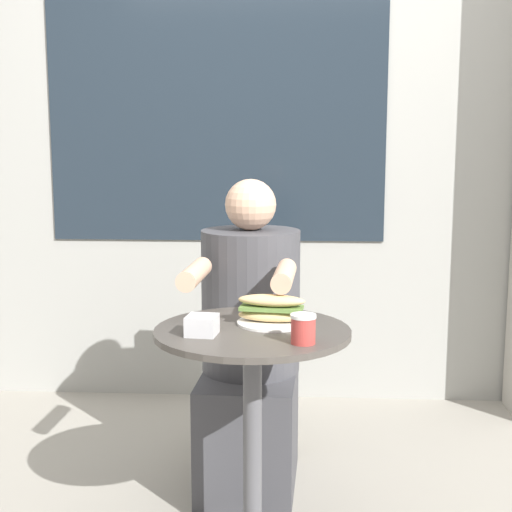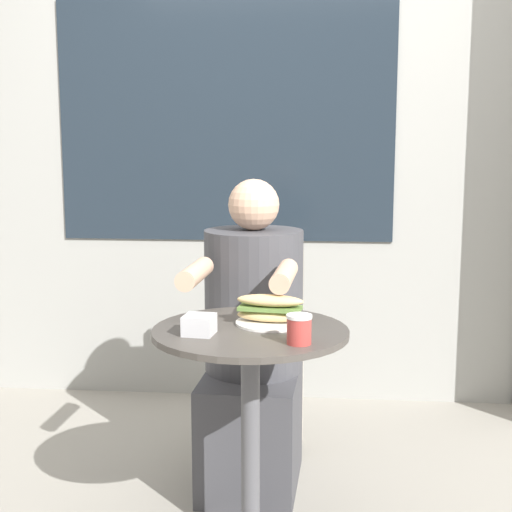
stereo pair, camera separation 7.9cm
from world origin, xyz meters
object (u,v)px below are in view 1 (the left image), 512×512
(diner_chair, at_px, (256,331))
(cafe_table, at_px, (252,394))
(seated_diner, at_px, (250,356))
(drink_cup, at_px, (303,329))
(sandwich_on_plate, at_px, (271,311))

(diner_chair, bearing_deg, cafe_table, 95.23)
(diner_chair, height_order, seated_diner, seated_diner)
(cafe_table, xyz_separation_m, drink_cup, (0.16, -0.16, 0.26))
(seated_diner, height_order, sandwich_on_plate, seated_diner)
(sandwich_on_plate, distance_m, drink_cup, 0.24)
(drink_cup, bearing_deg, cafe_table, 135.23)
(seated_diner, bearing_deg, drink_cup, 109.49)
(seated_diner, distance_m, sandwich_on_plate, 0.54)
(cafe_table, distance_m, seated_diner, 0.51)
(cafe_table, height_order, seated_diner, seated_diner)
(sandwich_on_plate, bearing_deg, diner_chair, 96.77)
(diner_chair, xyz_separation_m, seated_diner, (-0.01, -0.35, -0.01))
(cafe_table, relative_size, drink_cup, 8.79)
(diner_chair, relative_size, drink_cup, 10.08)
(drink_cup, bearing_deg, diner_chair, 100.82)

